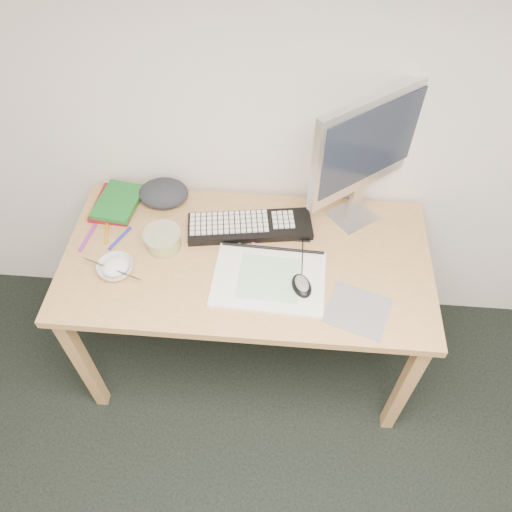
{
  "coord_description": "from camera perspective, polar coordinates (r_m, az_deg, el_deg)",
  "views": [
    {
      "loc": [
        0.05,
        0.24,
        2.22
      ],
      "look_at": [
        -0.04,
        1.37,
        0.83
      ],
      "focal_mm": 35.0,
      "sensor_mm": 36.0,
      "label": 1
    }
  ],
  "objects": [
    {
      "name": "desk",
      "position": [
        1.96,
        -1.06,
        -1.66
      ],
      "size": [
        1.4,
        0.7,
        0.75
      ],
      "color": "tan",
      "rests_on": "ground"
    },
    {
      "name": "mousepad",
      "position": [
        1.79,
        11.52,
        -6.09
      ],
      "size": [
        0.26,
        0.25,
        0.0
      ],
      "primitive_type": "cube",
      "rotation": [
        0.0,
        0.0,
        -0.33
      ],
      "color": "slate",
      "rests_on": "desk"
    },
    {
      "name": "sketchpad",
      "position": [
        1.83,
        1.48,
        -2.62
      ],
      "size": [
        0.42,
        0.31,
        0.01
      ],
      "primitive_type": "cube",
      "rotation": [
        0.0,
        0.0,
        -0.04
      ],
      "color": "white",
      "rests_on": "desk"
    },
    {
      "name": "keyboard",
      "position": [
        1.98,
        -0.7,
        3.4
      ],
      "size": [
        0.51,
        0.23,
        0.03
      ],
      "primitive_type": "cube",
      "rotation": [
        0.0,
        0.0,
        0.15
      ],
      "color": "black",
      "rests_on": "desk"
    },
    {
      "name": "monitor",
      "position": [
        1.84,
        12.57,
        11.99
      ],
      "size": [
        0.4,
        0.33,
        0.56
      ],
      "rotation": [
        0.0,
        0.0,
        0.68
      ],
      "color": "silver",
      "rests_on": "desk"
    },
    {
      "name": "mouse",
      "position": [
        1.79,
        5.26,
        -3.19
      ],
      "size": [
        0.1,
        0.12,
        0.04
      ],
      "primitive_type": "ellipsoid",
      "rotation": [
        0.0,
        0.0,
        0.34
      ],
      "color": "black",
      "rests_on": "sketchpad"
    },
    {
      "name": "rice_bowl",
      "position": [
        1.91,
        -15.72,
        -1.35
      ],
      "size": [
        0.15,
        0.15,
        0.04
      ],
      "primitive_type": "imported",
      "rotation": [
        0.0,
        0.0,
        0.12
      ],
      "color": "white",
      "rests_on": "desk"
    },
    {
      "name": "chopsticks",
      "position": [
        1.88,
        -16.14,
        -1.42
      ],
      "size": [
        0.23,
        0.1,
        0.02
      ],
      "primitive_type": "cylinder",
      "rotation": [
        0.0,
        1.57,
        -0.34
      ],
      "color": "#BCBCBE",
      "rests_on": "rice_bowl"
    },
    {
      "name": "fruit_tub",
      "position": [
        1.94,
        -10.6,
        1.87
      ],
      "size": [
        0.17,
        0.17,
        0.07
      ],
      "primitive_type": "cylinder",
      "rotation": [
        0.0,
        0.0,
        0.2
      ],
      "color": "gold",
      "rests_on": "desk"
    },
    {
      "name": "book_red",
      "position": [
        2.15,
        -15.74,
        5.73
      ],
      "size": [
        0.18,
        0.23,
        0.02
      ],
      "primitive_type": "cube",
      "rotation": [
        0.0,
        0.0,
        -0.06
      ],
      "color": "maroon",
      "rests_on": "desk"
    },
    {
      "name": "book_green",
      "position": [
        2.13,
        -15.46,
        6.04
      ],
      "size": [
        0.19,
        0.24,
        0.02
      ],
      "primitive_type": "cube",
      "rotation": [
        0.0,
        0.0,
        -0.15
      ],
      "color": "#1A6A25",
      "rests_on": "book_red"
    },
    {
      "name": "cloth_lump",
      "position": [
        2.12,
        -10.52,
        7.06
      ],
      "size": [
        0.18,
        0.16,
        0.07
      ],
      "primitive_type": "ellipsoid",
      "rotation": [
        0.0,
        0.0,
        0.07
      ],
      "color": "#282B30",
      "rests_on": "desk"
    },
    {
      "name": "pencil_pink",
      "position": [
        1.96,
        -1.84,
        2.1
      ],
      "size": [
        0.16,
        0.08,
        0.01
      ],
      "primitive_type": "cylinder",
      "rotation": [
        0.0,
        1.57,
        -0.41
      ],
      "color": "#CD6695",
      "rests_on": "desk"
    },
    {
      "name": "pencil_tan",
      "position": [
        1.93,
        -1.67,
        1.2
      ],
      "size": [
        0.15,
        0.15,
        0.01
      ],
      "primitive_type": "cylinder",
      "rotation": [
        0.0,
        1.57,
        -0.78
      ],
      "color": "tan",
      "rests_on": "desk"
    },
    {
      "name": "pencil_black",
      "position": [
        1.95,
        3.31,
        1.88
      ],
      "size": [
        0.2,
        0.01,
        0.01
      ],
      "primitive_type": "cylinder",
      "rotation": [
        0.0,
        1.57,
        -0.01
      ],
      "color": "black",
      "rests_on": "desk"
    },
    {
      "name": "marker_blue",
      "position": [
        2.02,
        -15.29,
        1.98
      ],
      "size": [
        0.07,
        0.12,
        0.01
      ],
      "primitive_type": "cylinder",
      "rotation": [
        0.0,
        1.57,
        1.14
      ],
      "color": "#2028B0",
      "rests_on": "desk"
    },
    {
      "name": "marker_orange",
      "position": [
        2.06,
        -16.69,
        2.72
      ],
      "size": [
        0.04,
        0.12,
        0.01
      ],
      "primitive_type": "cylinder",
      "rotation": [
        0.0,
        1.57,
        1.77
      ],
      "color": "#C38417",
      "rests_on": "desk"
    },
    {
      "name": "marker_purple",
      "position": [
        2.06,
        -18.68,
        2.03
      ],
      "size": [
        0.03,
        0.14,
        0.01
      ],
      "primitive_type": "cylinder",
      "rotation": [
        0.0,
        1.57,
        1.43
      ],
      "color": "#842893",
      "rests_on": "desk"
    }
  ]
}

